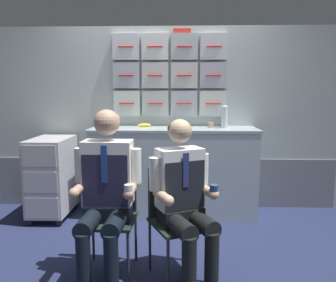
{
  "coord_description": "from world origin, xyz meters",
  "views": [
    {
      "loc": [
        0.19,
        -2.69,
        1.41
      ],
      "look_at": [
        0.09,
        0.12,
        0.99
      ],
      "focal_mm": 36.24,
      "sensor_mm": 36.0,
      "label": 1
    }
  ],
  "objects_px": {
    "crew_member_left": "(106,187)",
    "water_bottle_clear": "(225,116)",
    "snack_banana": "(144,125)",
    "folding_chair_left": "(111,205)",
    "service_trolley": "(52,175)",
    "folding_chair_center": "(175,209)",
    "crew_member_center": "(185,196)",
    "coffee_cup_white": "(105,123)"
  },
  "relations": [
    {
      "from": "folding_chair_left",
      "to": "water_bottle_clear",
      "type": "xyz_separation_m",
      "value": [
        1.04,
        1.23,
        0.62
      ]
    },
    {
      "from": "crew_member_left",
      "to": "water_bottle_clear",
      "type": "distance_m",
      "value": 1.79
    },
    {
      "from": "coffee_cup_white",
      "to": "snack_banana",
      "type": "distance_m",
      "value": 0.47
    },
    {
      "from": "crew_member_left",
      "to": "crew_member_center",
      "type": "distance_m",
      "value": 0.59
    },
    {
      "from": "folding_chair_center",
      "to": "snack_banana",
      "type": "distance_m",
      "value": 1.51
    },
    {
      "from": "service_trolley",
      "to": "crew_member_center",
      "type": "bearing_deg",
      "value": -40.85
    },
    {
      "from": "folding_chair_left",
      "to": "crew_member_center",
      "type": "xyz_separation_m",
      "value": [
        0.58,
        -0.21,
        0.15
      ]
    },
    {
      "from": "crew_member_left",
      "to": "folding_chair_center",
      "type": "relative_size",
      "value": 1.54
    },
    {
      "from": "service_trolley",
      "to": "crew_member_left",
      "type": "distance_m",
      "value": 1.52
    },
    {
      "from": "crew_member_left",
      "to": "snack_banana",
      "type": "xyz_separation_m",
      "value": [
        0.14,
        1.47,
        0.32
      ]
    },
    {
      "from": "folding_chair_center",
      "to": "service_trolley",
      "type": "bearing_deg",
      "value": 141.24
    },
    {
      "from": "crew_member_left",
      "to": "coffee_cup_white",
      "type": "xyz_separation_m",
      "value": [
        -0.33,
        1.49,
        0.33
      ]
    },
    {
      "from": "folding_chair_left",
      "to": "crew_member_left",
      "type": "bearing_deg",
      "value": -91.34
    },
    {
      "from": "water_bottle_clear",
      "to": "coffee_cup_white",
      "type": "distance_m",
      "value": 1.38
    },
    {
      "from": "crew_member_left",
      "to": "crew_member_center",
      "type": "bearing_deg",
      "value": -4.7
    },
    {
      "from": "folding_chair_center",
      "to": "coffee_cup_white",
      "type": "height_order",
      "value": "coffee_cup_white"
    },
    {
      "from": "folding_chair_center",
      "to": "water_bottle_clear",
      "type": "distance_m",
      "value": 1.53
    },
    {
      "from": "service_trolley",
      "to": "water_bottle_clear",
      "type": "xyz_separation_m",
      "value": [
        1.92,
        0.17,
        0.65
      ]
    },
    {
      "from": "coffee_cup_white",
      "to": "folding_chair_left",
      "type": "bearing_deg",
      "value": -75.87
    },
    {
      "from": "crew_member_center",
      "to": "snack_banana",
      "type": "relative_size",
      "value": 7.02
    },
    {
      "from": "folding_chair_center",
      "to": "water_bottle_clear",
      "type": "relative_size",
      "value": 2.94
    },
    {
      "from": "service_trolley",
      "to": "folding_chair_left",
      "type": "relative_size",
      "value": 1.08
    },
    {
      "from": "service_trolley",
      "to": "snack_banana",
      "type": "height_order",
      "value": "snack_banana"
    },
    {
      "from": "crew_member_center",
      "to": "snack_banana",
      "type": "height_order",
      "value": "crew_member_center"
    },
    {
      "from": "coffee_cup_white",
      "to": "folding_chair_center",
      "type": "bearing_deg",
      "value": -58.68
    },
    {
      "from": "folding_chair_left",
      "to": "service_trolley",
      "type": "bearing_deg",
      "value": 129.81
    },
    {
      "from": "water_bottle_clear",
      "to": "coffee_cup_white",
      "type": "xyz_separation_m",
      "value": [
        -1.38,
        0.1,
        -0.1
      ]
    },
    {
      "from": "crew_member_center",
      "to": "coffee_cup_white",
      "type": "bearing_deg",
      "value": 120.8
    },
    {
      "from": "coffee_cup_white",
      "to": "snack_banana",
      "type": "xyz_separation_m",
      "value": [
        0.47,
        -0.01,
        -0.02
      ]
    },
    {
      "from": "crew_member_left",
      "to": "snack_banana",
      "type": "relative_size",
      "value": 7.4
    },
    {
      "from": "crew_member_left",
      "to": "service_trolley",
      "type": "bearing_deg",
      "value": 125.84
    },
    {
      "from": "crew_member_center",
      "to": "water_bottle_clear",
      "type": "height_order",
      "value": "water_bottle_clear"
    },
    {
      "from": "folding_chair_left",
      "to": "water_bottle_clear",
      "type": "height_order",
      "value": "water_bottle_clear"
    },
    {
      "from": "snack_banana",
      "to": "coffee_cup_white",
      "type": "bearing_deg",
      "value": 178.25
    },
    {
      "from": "folding_chair_left",
      "to": "coffee_cup_white",
      "type": "bearing_deg",
      "value": 104.13
    },
    {
      "from": "service_trolley",
      "to": "folding_chair_center",
      "type": "relative_size",
      "value": 1.08
    },
    {
      "from": "folding_chair_center",
      "to": "coffee_cup_white",
      "type": "relative_size",
      "value": 12.06
    },
    {
      "from": "crew_member_center",
      "to": "coffee_cup_white",
      "type": "height_order",
      "value": "crew_member_center"
    },
    {
      "from": "coffee_cup_white",
      "to": "service_trolley",
      "type": "bearing_deg",
      "value": -153.87
    },
    {
      "from": "service_trolley",
      "to": "folding_chair_left",
      "type": "xyz_separation_m",
      "value": [
        0.88,
        -1.06,
        0.03
      ]
    },
    {
      "from": "crew_member_left",
      "to": "water_bottle_clear",
      "type": "xyz_separation_m",
      "value": [
        1.05,
        1.39,
        0.43
      ]
    },
    {
      "from": "service_trolley",
      "to": "folding_chair_center",
      "type": "distance_m",
      "value": 1.79
    }
  ]
}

